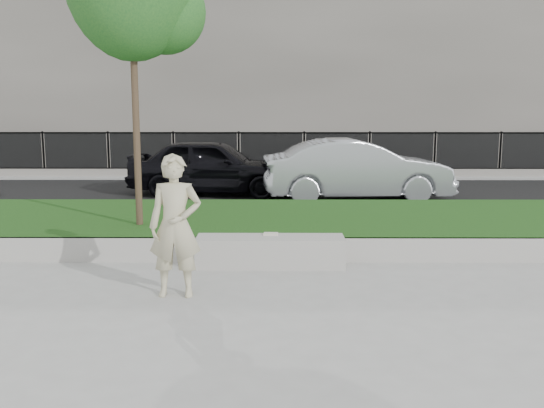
{
  "coord_description": "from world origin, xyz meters",
  "views": [
    {
      "loc": [
        0.61,
        -8.39,
        2.49
      ],
      "look_at": [
        0.57,
        1.2,
        0.92
      ],
      "focal_mm": 40.0,
      "sensor_mm": 36.0,
      "label": 1
    }
  ],
  "objects_px": {
    "man": "(175,226)",
    "car_silver": "(357,170)",
    "car_dark": "(212,166)",
    "book": "(271,234)",
    "stone_bench": "(270,252)"
  },
  "relations": [
    {
      "from": "car_silver",
      "to": "stone_bench",
      "type": "bearing_deg",
      "value": 155.94
    },
    {
      "from": "man",
      "to": "car_dark",
      "type": "bearing_deg",
      "value": 91.4
    },
    {
      "from": "book",
      "to": "car_silver",
      "type": "relative_size",
      "value": 0.05
    },
    {
      "from": "stone_bench",
      "to": "man",
      "type": "bearing_deg",
      "value": -129.83
    },
    {
      "from": "car_dark",
      "to": "car_silver",
      "type": "bearing_deg",
      "value": -98.88
    },
    {
      "from": "stone_bench",
      "to": "car_silver",
      "type": "relative_size",
      "value": 0.48
    },
    {
      "from": "man",
      "to": "car_silver",
      "type": "bearing_deg",
      "value": 65.12
    },
    {
      "from": "stone_bench",
      "to": "book",
      "type": "xyz_separation_m",
      "value": [
        0.01,
        0.15,
        0.25
      ]
    },
    {
      "from": "stone_bench",
      "to": "car_dark",
      "type": "relative_size",
      "value": 0.5
    },
    {
      "from": "man",
      "to": "stone_bench",
      "type": "bearing_deg",
      "value": 48.8
    },
    {
      "from": "car_dark",
      "to": "car_silver",
      "type": "distance_m",
      "value": 3.99
    },
    {
      "from": "car_silver",
      "to": "car_dark",
      "type": "bearing_deg",
      "value": 69.78
    },
    {
      "from": "man",
      "to": "car_silver",
      "type": "distance_m",
      "value": 8.57
    },
    {
      "from": "car_dark",
      "to": "book",
      "type": "bearing_deg",
      "value": -160.9
    },
    {
      "from": "man",
      "to": "car_dark",
      "type": "distance_m",
      "value": 8.91
    }
  ]
}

